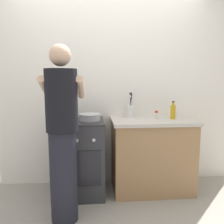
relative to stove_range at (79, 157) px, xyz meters
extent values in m
plane|color=gray|center=(0.35, -0.15, -0.45)|extent=(6.00, 6.00, 0.00)
cube|color=silver|center=(0.55, 0.35, 0.80)|extent=(3.20, 0.10, 2.50)
cube|color=#99724C|center=(0.90, 0.00, -0.02)|extent=(0.96, 0.56, 0.86)
cube|color=#B7B2A8|center=(0.90, 0.00, 0.43)|extent=(1.00, 0.60, 0.04)
cube|color=#2D2D33|center=(0.00, 0.00, -0.01)|extent=(0.60, 0.60, 0.88)
cube|color=#232326|center=(0.00, 0.00, 0.44)|extent=(0.60, 0.60, 0.02)
cube|color=black|center=(0.00, -0.30, -0.03)|extent=(0.51, 0.01, 0.40)
cylinder|color=silver|center=(-0.18, -0.31, 0.29)|extent=(0.04, 0.01, 0.04)
cylinder|color=silver|center=(0.00, -0.31, 0.29)|extent=(0.04, 0.01, 0.04)
cylinder|color=silver|center=(0.18, -0.31, 0.29)|extent=(0.04, 0.01, 0.04)
cylinder|color=#B2B2B7|center=(-0.14, -0.04, 0.51)|extent=(0.19, 0.19, 0.11)
cube|color=black|center=(-0.25, -0.04, 0.56)|extent=(0.04, 0.02, 0.01)
cube|color=black|center=(-0.03, -0.04, 0.56)|extent=(0.04, 0.02, 0.01)
cylinder|color=#B7B7BC|center=(0.14, -0.01, 0.49)|extent=(0.25, 0.25, 0.08)
torus|color=#B7B7BC|center=(0.14, -0.01, 0.53)|extent=(0.26, 0.26, 0.01)
cylinder|color=silver|center=(0.65, 0.19, 0.52)|extent=(0.10, 0.10, 0.14)
cylinder|color=silver|center=(0.65, 0.19, 0.59)|extent=(0.06, 0.04, 0.23)
sphere|color=silver|center=(0.65, 0.19, 0.72)|extent=(0.03, 0.03, 0.03)
cylinder|color=black|center=(0.65, 0.20, 0.61)|extent=(0.04, 0.01, 0.30)
sphere|color=black|center=(0.65, 0.20, 0.77)|extent=(0.03, 0.03, 0.03)
cylinder|color=silver|center=(0.65, 0.19, 0.61)|extent=(0.03, 0.05, 0.30)
sphere|color=silver|center=(0.65, 0.19, 0.77)|extent=(0.03, 0.03, 0.03)
cylinder|color=black|center=(0.66, 0.19, 0.60)|extent=(0.04, 0.04, 0.28)
sphere|color=black|center=(0.66, 0.19, 0.76)|extent=(0.03, 0.03, 0.03)
cylinder|color=silver|center=(0.96, 0.04, 0.49)|extent=(0.04, 0.04, 0.08)
cylinder|color=red|center=(0.96, 0.04, 0.54)|extent=(0.04, 0.04, 0.02)
cylinder|color=gold|center=(1.15, 0.00, 0.53)|extent=(0.06, 0.06, 0.17)
cylinder|color=gold|center=(1.15, 0.00, 0.64)|extent=(0.03, 0.03, 0.04)
cylinder|color=black|center=(1.15, 0.00, 0.66)|extent=(0.03, 0.03, 0.02)
cylinder|color=black|center=(-0.12, -0.55, 0.00)|extent=(0.26, 0.26, 0.90)
cylinder|color=black|center=(-0.12, -0.55, 0.74)|extent=(0.30, 0.30, 0.58)
sphere|color=#D3AA8C|center=(-0.12, -0.55, 1.15)|extent=(0.20, 0.20, 0.20)
cylinder|color=#D3AA8C|center=(-0.29, -0.41, 0.85)|extent=(0.07, 0.41, 0.24)
cylinder|color=#D3AA8C|center=(0.05, -0.41, 0.85)|extent=(0.07, 0.41, 0.24)
camera|label=1|loc=(0.16, -2.73, 0.94)|focal=37.36mm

